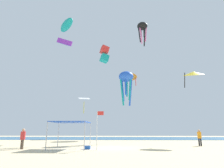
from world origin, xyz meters
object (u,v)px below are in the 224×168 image
at_px(person_leftmost, 23,137).
at_px(kite_diamond_white, 84,99).
at_px(person_central, 199,136).
at_px(cooler_box, 87,147).
at_px(kite_octopus_blue, 126,78).
at_px(kite_inflatable_teal, 67,25).
at_px(kite_delta_orange, 128,76).
at_px(canopy_tent, 71,123).
at_px(kite_parafoil_purple, 65,42).
at_px(banner_flag, 98,126).
at_px(kite_delta_yellow, 194,73).
at_px(kite_box_red, 104,54).
at_px(kite_octopus_black, 142,27).

height_order(person_leftmost, kite_diamond_white, kite_diamond_white).
bearing_deg(person_central, cooler_box, -83.65).
distance_m(kite_octopus_blue, kite_inflatable_teal, 18.56).
bearing_deg(kite_delta_orange, canopy_tent, 79.70).
height_order(kite_parafoil_purple, kite_delta_orange, kite_parafoil_purple).
distance_m(banner_flag, kite_delta_yellow, 15.95).
height_order(person_leftmost, cooler_box, person_leftmost).
height_order(kite_octopus_blue, kite_box_red, kite_box_red).
height_order(cooler_box, kite_diamond_white, kite_diamond_white).
bearing_deg(person_leftmost, kite_box_red, 114.16).
height_order(canopy_tent, kite_octopus_black, kite_octopus_black).
distance_m(banner_flag, kite_octopus_black, 27.90).
bearing_deg(kite_box_red, kite_delta_orange, -48.97).
xyz_separation_m(person_central, kite_diamond_white, (-17.44, 22.66, 7.96)).
bearing_deg(kite_octopus_blue, kite_diamond_white, -139.32).
bearing_deg(kite_delta_yellow, canopy_tent, -143.93).
height_order(canopy_tent, person_leftmost, canopy_tent).
bearing_deg(kite_delta_orange, kite_octopus_blue, 90.94).
bearing_deg(kite_delta_yellow, kite_octopus_black, 127.78).
bearing_deg(canopy_tent, kite_octopus_blue, 61.53).
bearing_deg(kite_delta_orange, cooler_box, 83.52).
bearing_deg(canopy_tent, kite_box_red, 83.46).
bearing_deg(canopy_tent, person_leftmost, -174.90).
relative_size(cooler_box, kite_delta_orange, 0.13).
relative_size(banner_flag, kite_box_red, 1.04).
distance_m(kite_inflatable_teal, kite_diamond_white, 17.22).
xyz_separation_m(banner_flag, kite_diamond_white, (-6.59, 28.04, 6.98)).
xyz_separation_m(kite_delta_yellow, kite_box_red, (-12.77, 8.97, 6.65)).
bearing_deg(kite_inflatable_teal, cooler_box, -10.15).
distance_m(person_leftmost, kite_octopus_black, 30.61).
bearing_deg(kite_delta_orange, kite_box_red, 66.56).
xyz_separation_m(person_leftmost, person_central, (17.89, 4.72, -0.03)).
bearing_deg(kite_delta_yellow, kite_octopus_blue, 169.17).
xyz_separation_m(kite_box_red, kite_octopus_black, (7.51, 1.38, 6.25)).
bearing_deg(kite_inflatable_teal, person_central, 23.25).
distance_m(banner_flag, kite_parafoil_purple, 34.71).
distance_m(kite_octopus_blue, kite_octopus_black, 14.72).
height_order(cooler_box, kite_box_red, kite_box_red).
distance_m(banner_flag, kite_diamond_white, 29.64).
bearing_deg(kite_delta_orange, banner_flag, 86.06).
xyz_separation_m(person_leftmost, kite_delta_yellow, (18.92, 7.26, 8.07)).
height_order(person_leftmost, banner_flag, banner_flag).
distance_m(canopy_tent, person_central, 14.29).
relative_size(person_leftmost, banner_flag, 0.55).
relative_size(kite_inflatable_teal, kite_parafoil_purple, 1.42).
bearing_deg(kite_octopus_blue, kite_delta_yellow, 79.09).
bearing_deg(person_central, banner_flag, -78.52).
height_order(person_leftmost, kite_parafoil_purple, kite_parafoil_purple).
relative_size(person_central, kite_delta_yellow, 0.54).
relative_size(kite_octopus_blue, kite_delta_yellow, 1.60).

